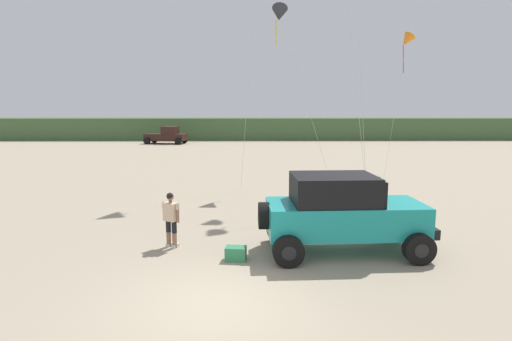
# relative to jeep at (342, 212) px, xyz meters

# --- Properties ---
(ground_plane) EXTENTS (220.00, 220.00, 0.00)m
(ground_plane) POSITION_rel_jeep_xyz_m (-3.33, -3.09, -1.20)
(ground_plane) COLOR gray
(dune_ridge) EXTENTS (90.00, 6.75, 2.76)m
(dune_ridge) POSITION_rel_jeep_xyz_m (2.08, 43.09, 0.18)
(dune_ridge) COLOR #426038
(dune_ridge) RESTS_ON ground_plane
(jeep) EXTENTS (4.90, 2.54, 2.26)m
(jeep) POSITION_rel_jeep_xyz_m (0.00, 0.00, 0.00)
(jeep) COLOR teal
(jeep) RESTS_ON ground_plane
(person_watching) EXTENTS (0.56, 0.44, 1.67)m
(person_watching) POSITION_rel_jeep_xyz_m (-4.99, 0.45, -0.26)
(person_watching) COLOR #8C664C
(person_watching) RESTS_ON ground_plane
(cooler_box) EXTENTS (0.60, 0.42, 0.38)m
(cooler_box) POSITION_rel_jeep_xyz_m (-3.03, -0.63, -1.01)
(cooler_box) COLOR #2D7F51
(cooler_box) RESTS_ON ground_plane
(distant_pickup) EXTENTS (4.86, 3.09, 1.98)m
(distant_pickup) POSITION_rel_jeep_xyz_m (-12.38, 35.50, -0.26)
(distant_pickup) COLOR black
(distant_pickup) RESTS_ON ground_plane
(kite_orange_streamer) EXTENTS (3.06, 2.40, 9.25)m
(kite_orange_streamer) POSITION_rel_jeep_xyz_m (-1.22, 9.86, 7.50)
(kite_orange_streamer) COLOR black
(kite_orange_streamer) RESTS_ON ground_plane
(kite_purple_stunt) EXTENTS (3.63, 6.22, 9.15)m
(kite_purple_stunt) POSITION_rel_jeep_xyz_m (7.71, 16.69, 7.32)
(kite_purple_stunt) COLOR orange
(kite_purple_stunt) RESTS_ON ground_plane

